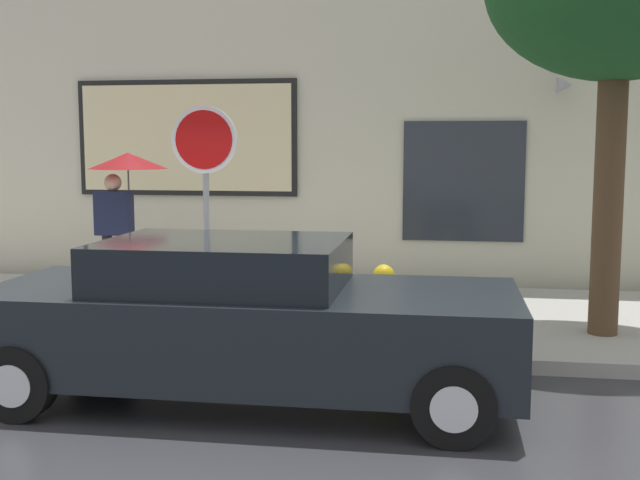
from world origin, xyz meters
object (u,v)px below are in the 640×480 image
Objects in this scene: parked_car at (246,320)px; stop_sign at (205,172)px; pedestrian_with_umbrella at (124,181)px; fire_hydrant at (384,303)px.

parked_car is 2.55m from stop_sign.
pedestrian_with_umbrella is (-2.65, 3.62, 1.04)m from parked_car.
pedestrian_with_umbrella is (-3.72, 1.88, 1.20)m from fire_hydrant.
stop_sign is (1.66, -1.61, 0.19)m from pedestrian_with_umbrella.
parked_car is 5.59× the size of fire_hydrant.
pedestrian_with_umbrella is 0.79× the size of stop_sign.
parked_car reaches higher than fire_hydrant.
stop_sign is (-0.98, 2.01, 1.23)m from parked_car.
pedestrian_with_umbrella is at bearing 153.12° from fire_hydrant.
stop_sign is (-2.05, 0.27, 1.38)m from fire_hydrant.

